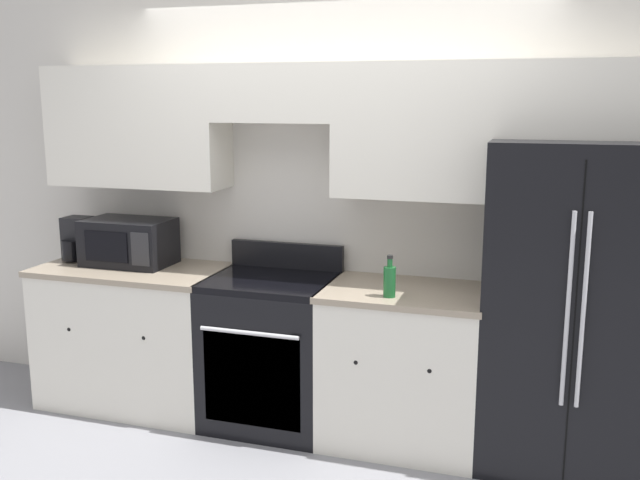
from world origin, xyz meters
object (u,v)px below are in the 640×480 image
(oven_range, at_px, (271,350))
(bottle, at_px, (390,280))
(refrigerator, at_px, (572,307))
(microwave, at_px, (129,242))

(oven_range, height_order, bottle, bottle)
(oven_range, bearing_deg, bottle, -12.91)
(refrigerator, bearing_deg, bottle, -166.88)
(refrigerator, height_order, bottle, refrigerator)
(refrigerator, distance_m, microwave, 2.68)
(refrigerator, xyz_separation_m, bottle, (-0.93, -0.22, 0.12))
(microwave, bearing_deg, oven_range, -3.68)
(microwave, bearing_deg, bottle, -7.72)
(refrigerator, bearing_deg, microwave, 179.61)
(microwave, distance_m, bottle, 1.76)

